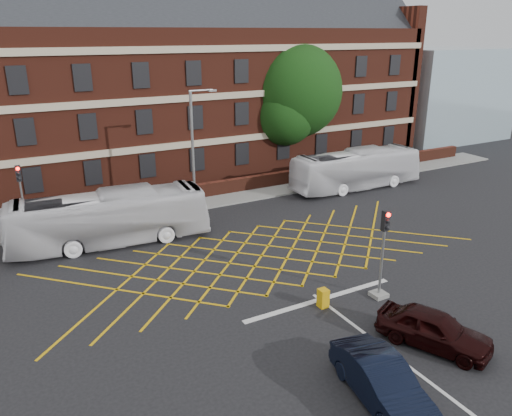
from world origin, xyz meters
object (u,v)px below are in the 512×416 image
car_maroon (434,329)px  direction_signs (6,220)px  traffic_light_far (24,206)px  bus_left (109,218)px  street_lamp (195,176)px  utility_cabinet (323,298)px  deciduous_tree (295,97)px  car_navy (382,381)px  bus_right (356,169)px  traffic_light_near (382,262)px

car_maroon → direction_signs: bearing=101.0°
traffic_light_far → direction_signs: bearing=-137.6°
traffic_light_far → bus_left: bearing=-44.7°
car_maroon → street_lamp: bearing=73.2°
bus_left → utility_cabinet: 13.55m
bus_left → direction_signs: 6.08m
deciduous_tree → direction_signs: deciduous_tree is taller
car_maroon → street_lamp: street_lamp is taller
bus_left → car_maroon: size_ratio=2.58×
street_lamp → direction_signs: bearing=174.1°
car_navy → street_lamp: 19.72m
car_maroon → car_navy: bearing=174.8°
car_navy → traffic_light_far: 23.49m
bus_left → direction_signs: (-5.23, 3.11, -0.20)m
bus_left → street_lamp: size_ratio=1.36×
bus_right → street_lamp: (-13.46, 0.18, 1.28)m
deciduous_tree → street_lamp: (-12.52, -7.47, -3.52)m
car_maroon → traffic_light_near: traffic_light_near is taller
traffic_light_far → street_lamp: bearing=-11.9°
bus_right → traffic_light_far: (-23.73, 2.35, 0.23)m
car_navy → utility_cabinet: 6.16m
car_maroon → deciduous_tree: size_ratio=0.40×
deciduous_tree → utility_cabinet: 25.06m
car_maroon → traffic_light_near: bearing=53.9°
car_maroon → deciduous_tree: (10.00, 25.64, 5.58)m
deciduous_tree → utility_cabinet: (-12.04, -21.17, -5.89)m
deciduous_tree → traffic_light_far: (-22.79, -5.30, -4.56)m
bus_right → traffic_light_near: 17.32m
bus_left → bus_right: bus_left is taller
utility_cabinet → deciduous_tree: bearing=60.4°
deciduous_tree → utility_cabinet: bearing=-119.6°
traffic_light_near → car_maroon: bearing=-101.5°
bus_left → car_navy: 18.27m
street_lamp → utility_cabinet: street_lamp is taller
traffic_light_near → traffic_light_far: size_ratio=1.00×
car_navy → car_maroon: 4.16m
bus_left → car_maroon: 18.42m
bus_right → car_maroon: 21.08m
traffic_light_far → direction_signs: 1.52m
bus_right → utility_cabinet: bus_right is taller
car_navy → traffic_light_near: bearing=57.9°
car_navy → street_lamp: bearing=95.2°
street_lamp → direction_signs: (-11.35, 1.18, -1.43)m
bus_left → street_lamp: (6.13, 1.93, 1.23)m
street_lamp → utility_cabinet: bearing=-88.0°
traffic_light_far → deciduous_tree: bearing=13.1°
car_navy → direction_signs: (-9.94, 20.74, 0.63)m
bus_right → car_maroon: bus_right is taller
bus_right → direction_signs: bearing=88.1°
bus_right → direction_signs: 24.85m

